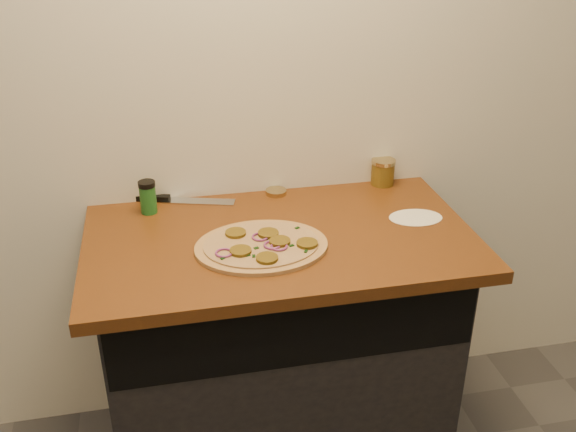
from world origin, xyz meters
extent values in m
cube|color=silver|center=(0.00, 1.75, 1.35)|extent=(4.00, 0.02, 2.70)
cube|color=black|center=(0.00, 1.45, 0.43)|extent=(1.10, 0.60, 0.86)
cube|color=#653313|center=(0.00, 1.42, 0.88)|extent=(1.20, 0.70, 0.04)
cylinder|color=tan|center=(-0.07, 1.35, 0.91)|extent=(0.39, 0.39, 0.01)
cylinder|color=beige|center=(-0.07, 1.35, 0.91)|extent=(0.34, 0.34, 0.01)
cylinder|color=brown|center=(-0.14, 1.42, 0.92)|extent=(0.06, 0.06, 0.01)
cylinder|color=brown|center=(-0.14, 1.31, 0.92)|extent=(0.06, 0.06, 0.01)
cylinder|color=brown|center=(-0.02, 1.34, 0.92)|extent=(0.06, 0.06, 0.01)
cylinder|color=brown|center=(-0.07, 1.25, 0.92)|extent=(0.06, 0.06, 0.01)
cylinder|color=brown|center=(0.06, 1.31, 0.92)|extent=(0.06, 0.06, 0.01)
cylinder|color=brown|center=(-0.04, 1.39, 0.92)|extent=(0.06, 0.06, 0.01)
torus|color=#813072|center=(-0.07, 1.38, 0.92)|extent=(0.05, 0.05, 0.01)
torus|color=#813072|center=(-0.04, 1.32, 0.92)|extent=(0.05, 0.05, 0.01)
torus|color=#813072|center=(-0.19, 1.31, 0.92)|extent=(0.05, 0.05, 0.01)
torus|color=#813072|center=(-0.02, 1.31, 0.92)|extent=(0.05, 0.05, 0.01)
cube|color=black|center=(-0.12, 1.41, 0.92)|extent=(0.02, 0.02, 0.00)
cube|color=black|center=(-0.09, 1.32, 0.92)|extent=(0.02, 0.01, 0.00)
cube|color=black|center=(0.05, 1.42, 0.92)|extent=(0.02, 0.01, 0.00)
cube|color=black|center=(-0.12, 1.28, 0.92)|extent=(0.02, 0.01, 0.00)
cube|color=black|center=(-0.06, 1.36, 0.92)|extent=(0.01, 0.01, 0.00)
cube|color=black|center=(-0.01, 1.35, 0.92)|extent=(0.01, 0.01, 0.00)
cube|color=black|center=(0.01, 1.31, 0.92)|extent=(0.02, 0.01, 0.00)
cube|color=black|center=(-0.02, 1.42, 0.92)|extent=(0.02, 0.01, 0.00)
cube|color=black|center=(-0.19, 1.28, 0.92)|extent=(0.02, 0.02, 0.00)
cube|color=black|center=(0.05, 1.27, 0.92)|extent=(0.02, 0.02, 0.00)
cube|color=black|center=(-0.15, 1.29, 0.92)|extent=(0.02, 0.01, 0.00)
cube|color=black|center=(-0.11, 1.27, 0.92)|extent=(0.01, 0.02, 0.00)
cube|color=#B7BAC1|center=(-0.23, 1.70, 0.90)|extent=(0.25, 0.11, 0.01)
cube|color=black|center=(-0.39, 1.75, 0.91)|extent=(0.14, 0.06, 0.02)
cylinder|color=tan|center=(0.04, 1.71, 0.91)|extent=(0.07, 0.07, 0.02)
cylinder|color=#9F2E0F|center=(0.44, 1.72, 0.94)|extent=(0.08, 0.08, 0.08)
cylinder|color=tan|center=(0.44, 1.72, 0.99)|extent=(0.09, 0.09, 0.01)
cylinder|color=#1E6124|center=(-0.39, 1.66, 0.95)|extent=(0.05, 0.05, 0.09)
cylinder|color=black|center=(-0.39, 1.66, 1.00)|extent=(0.06, 0.06, 0.02)
cylinder|color=white|center=(0.46, 1.44, 0.90)|extent=(0.19, 0.19, 0.00)
camera|label=1|loc=(-0.33, -0.30, 1.85)|focal=40.00mm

